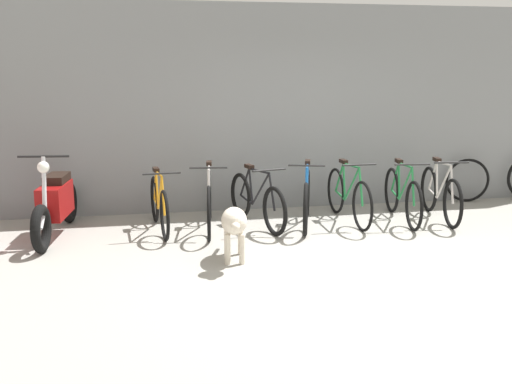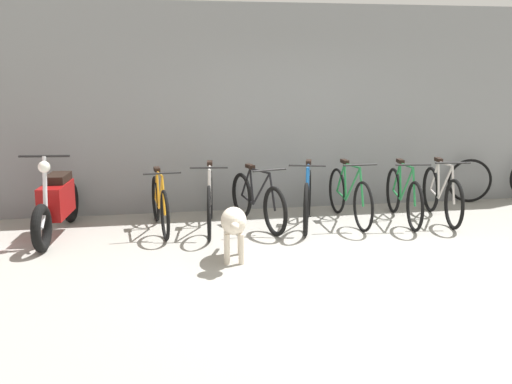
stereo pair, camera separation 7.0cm
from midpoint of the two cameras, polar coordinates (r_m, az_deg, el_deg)
The scene contains 12 objects.
ground_plane at distance 6.38m, azimuth 9.75°, elevation -7.21°, with size 60.00×60.00×0.00m, color gray.
shop_wall_back at distance 8.87m, azimuth 3.58°, elevation 7.99°, with size 8.88×0.20×2.95m.
bicycle_0 at distance 7.75m, azimuth -8.88°, elevation -1.19°, with size 0.46×1.58×0.81m.
bicycle_1 at distance 7.74m, azimuth -4.15°, elevation -0.88°, with size 0.46×1.75×0.88m.
bicycle_2 at distance 7.88m, azimuth 0.38°, elevation -0.87°, with size 0.55×1.62×0.81m.
bicycle_3 at distance 7.92m, azimuth 5.18°, elevation -0.68°, with size 0.59×1.60×0.87m.
bicycle_4 at distance 8.18m, azimuth 9.12°, elevation -0.39°, with size 0.46×1.66×0.85m.
bicycle_5 at distance 8.35m, azimuth 14.10°, elevation -0.38°, with size 0.46×1.66×0.85m.
bicycle_6 at distance 8.58m, azimuth 17.49°, elevation -0.25°, with size 0.46×1.61×0.86m.
motorcycle at distance 7.77m, azimuth -18.23°, elevation -1.04°, with size 0.58×1.91×1.07m.
stray_dog at distance 6.40m, azimuth -1.82°, elevation -2.96°, with size 0.35×1.01×0.63m.
spare_tire_right at distance 9.84m, azimuth 19.88°, elevation 1.02°, with size 0.67×0.18×0.68m.
Camera 2 is at (-2.08, -5.67, 2.06)m, focal length 42.00 mm.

